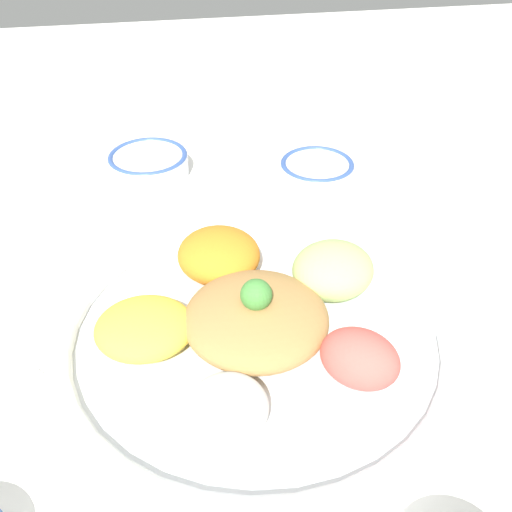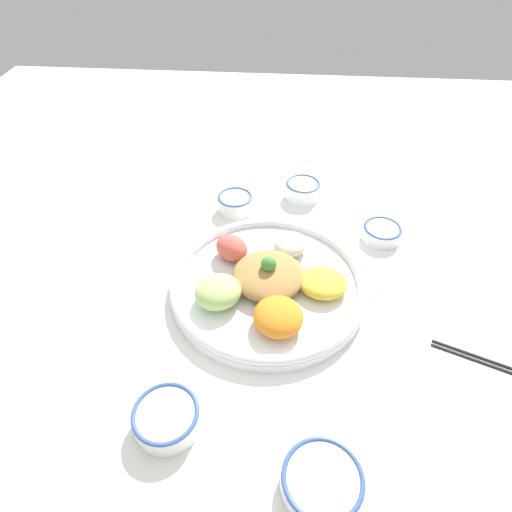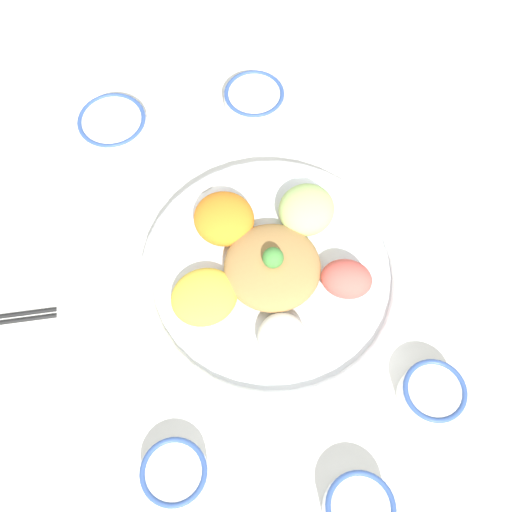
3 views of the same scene
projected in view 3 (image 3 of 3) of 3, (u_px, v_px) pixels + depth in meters
ground_plane at (267, 299)px, 0.91m from camera, size 2.40×2.40×0.00m
salad_platter at (271, 270)px, 0.91m from camera, size 0.40×0.40×0.09m
sauce_bowl_red at (432, 393)px, 0.83m from camera, size 0.09×0.09×0.04m
rice_bowl_blue at (113, 125)px, 1.03m from camera, size 0.12×0.12×0.04m
sauce_bowl_dark at (359, 508)px, 0.76m from camera, size 0.09×0.09×0.04m
rice_bowl_plain at (254, 99)px, 1.05m from camera, size 0.11×0.11×0.04m
sauce_bowl_far at (175, 473)px, 0.79m from camera, size 0.09×0.09×0.03m
serving_spoon_main at (132, 68)px, 1.11m from camera, size 0.11×0.09×0.01m
serving_spoon_extra at (120, 396)px, 0.85m from camera, size 0.11×0.11×0.01m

